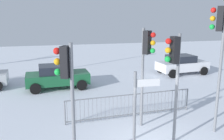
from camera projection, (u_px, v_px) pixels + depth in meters
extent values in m
cylinder|color=slate|center=(73.00, 108.00, 7.29)|extent=(0.11, 0.11, 3.81)
cube|color=black|center=(66.00, 62.00, 7.02)|extent=(0.34, 0.38, 0.90)
sphere|color=red|center=(57.00, 51.00, 7.01)|extent=(0.20, 0.20, 0.20)
sphere|color=orange|center=(57.00, 62.00, 7.07)|extent=(0.20, 0.20, 0.20)
sphere|color=green|center=(58.00, 72.00, 7.14)|extent=(0.20, 0.20, 0.20)
cylinder|color=slate|center=(220.00, 71.00, 9.46)|extent=(0.11, 0.11, 4.94)
cube|color=black|center=(220.00, 19.00, 9.11)|extent=(0.37, 0.39, 0.90)
sphere|color=red|center=(213.00, 10.00, 9.15)|extent=(0.20, 0.20, 0.20)
sphere|color=orange|center=(213.00, 19.00, 9.22)|extent=(0.20, 0.20, 0.20)
sphere|color=green|center=(212.00, 27.00, 9.28)|extent=(0.20, 0.20, 0.20)
cylinder|color=slate|center=(142.00, 79.00, 10.10)|extent=(0.11, 0.11, 4.04)
cube|color=black|center=(147.00, 42.00, 9.69)|extent=(0.39, 0.38, 0.90)
sphere|color=red|center=(153.00, 35.00, 9.48)|extent=(0.20, 0.20, 0.20)
sphere|color=orange|center=(153.00, 43.00, 9.54)|extent=(0.20, 0.20, 0.20)
sphere|color=green|center=(153.00, 51.00, 9.61)|extent=(0.20, 0.20, 0.20)
cylinder|color=slate|center=(177.00, 90.00, 8.79)|extent=(0.11, 0.11, 3.93)
cube|color=black|center=(175.00, 50.00, 8.43)|extent=(0.24, 0.33, 0.90)
sphere|color=red|center=(168.00, 41.00, 8.29)|extent=(0.20, 0.20, 0.20)
sphere|color=orange|center=(168.00, 50.00, 8.36)|extent=(0.20, 0.20, 0.20)
sphere|color=green|center=(168.00, 59.00, 8.43)|extent=(0.20, 0.20, 0.20)
cylinder|color=slate|center=(134.00, 120.00, 7.50)|extent=(0.09, 0.09, 2.96)
cube|color=white|center=(148.00, 83.00, 7.32)|extent=(0.70, 0.06, 0.22)
cube|color=slate|center=(131.00, 95.00, 11.19)|extent=(5.83, 0.42, 0.04)
cube|color=slate|center=(130.00, 114.00, 11.40)|extent=(5.83, 0.42, 0.04)
cylinder|color=slate|center=(67.00, 113.00, 10.49)|extent=(0.02, 0.02, 1.05)
cylinder|color=slate|center=(71.00, 113.00, 10.55)|extent=(0.02, 0.02, 1.05)
cylinder|color=slate|center=(76.00, 112.00, 10.60)|extent=(0.02, 0.02, 1.05)
cylinder|color=slate|center=(80.00, 112.00, 10.65)|extent=(0.02, 0.02, 1.05)
cylinder|color=slate|center=(84.00, 111.00, 10.70)|extent=(0.02, 0.02, 1.05)
cylinder|color=slate|center=(89.00, 111.00, 10.76)|extent=(0.02, 0.02, 1.05)
cylinder|color=slate|center=(93.00, 110.00, 10.81)|extent=(0.02, 0.02, 1.05)
cylinder|color=slate|center=(97.00, 110.00, 10.86)|extent=(0.02, 0.02, 1.05)
cylinder|color=slate|center=(101.00, 109.00, 10.91)|extent=(0.02, 0.02, 1.05)
cylinder|color=slate|center=(105.00, 109.00, 10.97)|extent=(0.02, 0.02, 1.05)
cylinder|color=slate|center=(109.00, 108.00, 11.02)|extent=(0.02, 0.02, 1.05)
cylinder|color=slate|center=(113.00, 108.00, 11.07)|extent=(0.02, 0.02, 1.05)
cylinder|color=slate|center=(117.00, 107.00, 11.12)|extent=(0.02, 0.02, 1.05)
cylinder|color=slate|center=(121.00, 107.00, 11.18)|extent=(0.02, 0.02, 1.05)
cylinder|color=slate|center=(125.00, 106.00, 11.23)|extent=(0.02, 0.02, 1.05)
cylinder|color=slate|center=(129.00, 106.00, 11.28)|extent=(0.02, 0.02, 1.05)
cylinder|color=slate|center=(132.00, 106.00, 11.33)|extent=(0.02, 0.02, 1.05)
cylinder|color=slate|center=(136.00, 105.00, 11.39)|extent=(0.02, 0.02, 1.05)
cylinder|color=slate|center=(140.00, 105.00, 11.44)|extent=(0.02, 0.02, 1.05)
cylinder|color=slate|center=(144.00, 104.00, 11.49)|extent=(0.02, 0.02, 1.05)
cylinder|color=slate|center=(147.00, 104.00, 11.54)|extent=(0.02, 0.02, 1.05)
cylinder|color=slate|center=(151.00, 104.00, 11.60)|extent=(0.02, 0.02, 1.05)
cylinder|color=slate|center=(154.00, 103.00, 11.65)|extent=(0.02, 0.02, 1.05)
cylinder|color=slate|center=(158.00, 103.00, 11.70)|extent=(0.02, 0.02, 1.05)
cylinder|color=slate|center=(162.00, 102.00, 11.75)|extent=(0.02, 0.02, 1.05)
cylinder|color=slate|center=(165.00, 102.00, 11.81)|extent=(0.02, 0.02, 1.05)
cylinder|color=slate|center=(168.00, 102.00, 11.86)|extent=(0.02, 0.02, 1.05)
cylinder|color=slate|center=(172.00, 101.00, 11.91)|extent=(0.02, 0.02, 1.05)
cylinder|color=slate|center=(175.00, 101.00, 11.96)|extent=(0.02, 0.02, 1.05)
cylinder|color=slate|center=(179.00, 100.00, 12.02)|extent=(0.02, 0.02, 1.05)
cylinder|color=slate|center=(182.00, 100.00, 12.07)|extent=(0.02, 0.02, 1.05)
cylinder|color=slate|center=(185.00, 100.00, 12.12)|extent=(0.02, 0.02, 1.05)
cylinder|color=slate|center=(65.00, 113.00, 10.47)|extent=(0.06, 0.06, 1.05)
cylinder|color=slate|center=(187.00, 99.00, 12.15)|extent=(0.06, 0.06, 1.05)
cube|color=#195933|center=(58.00, 78.00, 15.66)|extent=(3.89, 1.90, 0.65)
cube|color=#1E232D|center=(55.00, 70.00, 15.50)|extent=(1.98, 1.60, 0.55)
cylinder|color=black|center=(77.00, 78.00, 16.91)|extent=(0.65, 0.25, 0.64)
cylinder|color=black|center=(82.00, 85.00, 15.32)|extent=(0.65, 0.25, 0.64)
cylinder|color=black|center=(35.00, 81.00, 16.16)|extent=(0.65, 0.25, 0.64)
cylinder|color=black|center=(35.00, 89.00, 14.57)|extent=(0.65, 0.25, 0.64)
cube|color=silver|center=(182.00, 66.00, 19.31)|extent=(3.95, 2.06, 0.65)
cube|color=#1E232D|center=(181.00, 59.00, 19.14)|extent=(2.04, 1.68, 0.55)
cylinder|color=black|center=(190.00, 67.00, 20.60)|extent=(0.66, 0.28, 0.64)
cylinder|color=black|center=(204.00, 71.00, 19.03)|extent=(0.66, 0.28, 0.64)
cylinder|color=black|center=(161.00, 69.00, 19.74)|extent=(0.66, 0.28, 0.64)
cylinder|color=black|center=(173.00, 74.00, 18.17)|extent=(0.66, 0.28, 0.64)
cylinder|color=black|center=(0.00, 79.00, 16.63)|extent=(0.65, 0.27, 0.64)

